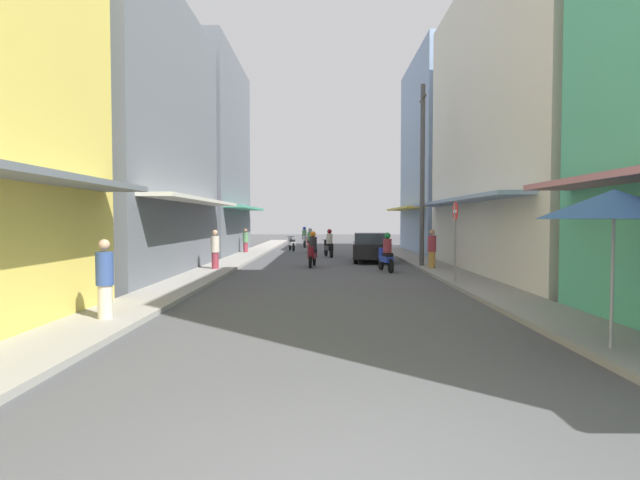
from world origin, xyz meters
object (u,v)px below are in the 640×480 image
(motorbike_maroon, at_px, (312,251))
(motorbike_blue, at_px, (386,254))
(motorbike_silver, at_px, (292,243))
(motorbike_black, at_px, (329,245))
(motorbike_white, at_px, (304,238))
(pedestrian_foreground, at_px, (432,250))
(street_sign_no_entry, at_px, (455,232))
(motorbike_red, at_px, (310,242))
(pedestrian_midway, at_px, (105,282))
(utility_pole, at_px, (422,175))
(parked_car, at_px, (371,247))
(pedestrian_far, at_px, (246,241))
(pedestrian_crossing, at_px, (215,251))
(vendor_umbrella, at_px, (614,204))

(motorbike_maroon, relative_size, motorbike_blue, 1.01)
(motorbike_silver, relative_size, motorbike_black, 1.00)
(motorbike_white, height_order, pedestrian_foreground, pedestrian_foreground)
(pedestrian_foreground, bearing_deg, street_sign_no_entry, -93.86)
(motorbike_white, xyz_separation_m, motorbike_blue, (3.98, -17.67, 0.00))
(motorbike_red, height_order, motorbike_blue, same)
(motorbike_black, bearing_deg, motorbike_silver, 113.09)
(pedestrian_midway, relative_size, utility_pole, 0.22)
(motorbike_silver, bearing_deg, motorbike_blue, -71.12)
(parked_car, relative_size, pedestrian_far, 2.69)
(pedestrian_foreground, bearing_deg, pedestrian_far, 132.75)
(motorbike_silver, xyz_separation_m, street_sign_no_entry, (6.29, -18.23, 1.21))
(motorbike_silver, distance_m, motorbike_black, 6.28)
(motorbike_red, height_order, parked_car, motorbike_red)
(motorbike_blue, distance_m, pedestrian_far, 12.61)
(pedestrian_far, bearing_deg, motorbike_white, 65.86)
(pedestrian_crossing, xyz_separation_m, vendor_umbrella, (8.77, -12.48, 1.47))
(utility_pole, bearing_deg, pedestrian_crossing, -170.76)
(motorbike_maroon, bearing_deg, motorbike_silver, 98.18)
(utility_pole, distance_m, street_sign_no_entry, 6.24)
(pedestrian_far, bearing_deg, motorbike_silver, 53.04)
(motorbike_white, relative_size, motorbike_red, 1.00)
(motorbike_white, height_order, motorbike_red, same)
(utility_pole, bearing_deg, pedestrian_foreground, -76.81)
(motorbike_black, height_order, parked_car, motorbike_black)
(pedestrian_crossing, bearing_deg, pedestrian_midway, -89.76)
(motorbike_blue, bearing_deg, parked_car, 92.00)
(motorbike_red, relative_size, parked_car, 0.43)
(motorbike_silver, height_order, parked_car, parked_car)
(pedestrian_crossing, distance_m, street_sign_no_entry, 9.60)
(motorbike_black, height_order, pedestrian_far, motorbike_black)
(pedestrian_foreground, bearing_deg, parked_car, 114.92)
(motorbike_black, xyz_separation_m, pedestrian_far, (-5.04, 2.34, 0.07))
(pedestrian_foreground, relative_size, utility_pole, 0.22)
(motorbike_blue, xyz_separation_m, vendor_umbrella, (1.89, -12.56, 1.61))
(motorbike_red, xyz_separation_m, utility_pole, (5.10, -10.47, 3.29))
(pedestrian_crossing, bearing_deg, vendor_umbrella, -54.90)
(motorbike_blue, height_order, utility_pole, utility_pole)
(vendor_umbrella, bearing_deg, pedestrian_foreground, 89.84)
(motorbike_black, bearing_deg, pedestrian_midway, -104.13)
(motorbike_black, xyz_separation_m, pedestrian_foreground, (4.16, -7.62, 0.14))
(motorbike_maroon, height_order, motorbike_red, same)
(motorbike_maroon, bearing_deg, motorbike_white, 93.52)
(parked_car, distance_m, utility_pole, 5.15)
(motorbike_maroon, xyz_separation_m, pedestrian_midway, (-3.83, -12.35, 0.15))
(motorbike_silver, xyz_separation_m, pedestrian_foreground, (6.62, -13.39, 0.34))
(pedestrian_midway, relative_size, pedestrian_foreground, 1.00)
(motorbike_red, height_order, utility_pole, utility_pole)
(motorbike_maroon, bearing_deg, pedestrian_crossing, -151.59)
(motorbike_silver, bearing_deg, motorbike_maroon, -81.82)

